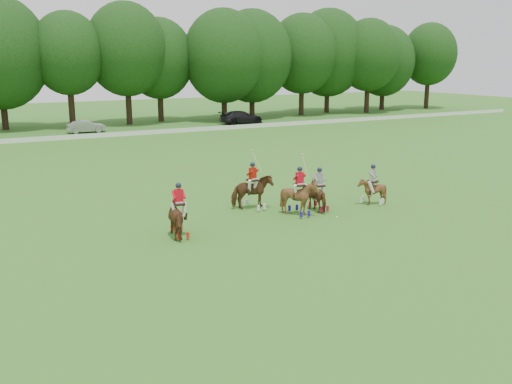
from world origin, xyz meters
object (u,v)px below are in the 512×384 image
polo_red_a (179,217)px  polo_red_c (299,197)px  polo_stripe_b (372,190)px  polo_red_b (253,192)px  car_mid (86,127)px  polo_ball (337,217)px  car_right (241,117)px  polo_stripe_a (319,195)px

polo_red_a → polo_red_c: (6.52, 0.48, 0.02)m
polo_red_c → polo_stripe_b: size_ratio=1.38×
polo_red_b → car_mid: bearing=90.9°
polo_red_c → polo_ball: 2.10m
car_right → polo_ball: (-15.06, -39.87, -0.73)m
polo_red_c → polo_stripe_b: (4.58, -0.06, -0.14)m
polo_red_c → car_mid: bearing=93.1°
car_mid → polo_stripe_b: (6.64, -38.56, 0.11)m
car_mid → polo_red_a: bearing=175.2°
polo_red_a → polo_stripe_b: bearing=2.2°
polo_red_b → polo_red_c: polo_red_b is taller
car_right → polo_red_a: size_ratio=2.22×
polo_red_c → polo_red_b: bearing=124.8°
car_right → polo_red_a: polo_red_a is taller
car_mid → polo_stripe_b: size_ratio=1.83×
polo_red_b → polo_stripe_a: (2.85, -1.87, -0.10)m
car_right → polo_stripe_a: bearing=158.8°
polo_red_b → polo_stripe_b: bearing=-19.9°
polo_red_c → polo_stripe_b: 4.58m
car_mid → polo_ball: 40.02m
polo_red_c → polo_ball: (1.34, -1.36, -0.86)m
polo_red_a → polo_stripe_b: polo_red_a is taller
polo_stripe_b → polo_red_a: bearing=-177.8°
car_right → polo_red_b: bearing=154.0°
polo_ball → car_right: bearing=69.3°
polo_red_a → polo_red_b: size_ratio=0.80×
car_mid → polo_red_a: polo_red_a is taller
polo_stripe_a → polo_stripe_b: 3.23m
polo_stripe_a → polo_red_c: bearing=-169.0°
polo_stripe_b → car_right: bearing=73.0°
polo_red_c → polo_stripe_b: bearing=-0.7°
car_right → polo_stripe_b: size_ratio=2.45×
polo_stripe_b → polo_ball: polo_stripe_b is taller
polo_stripe_a → car_right: bearing=68.5°
polo_red_b → polo_ball: (2.83, -3.50, -0.86)m
polo_red_b → polo_stripe_b: (6.07, -2.19, -0.13)m
car_right → polo_red_b: 40.53m
polo_red_a → polo_red_c: size_ratio=0.80×
polo_red_b → polo_ball: bearing=-51.1°
car_right → polo_ball: 42.62m
polo_red_c → polo_red_a: bearing=-175.8°
polo_red_a → polo_red_b: polo_red_b is taller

